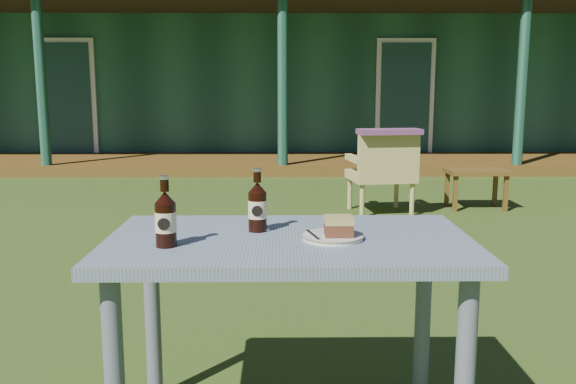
{
  "coord_description": "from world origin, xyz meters",
  "views": [
    {
      "loc": [
        -0.03,
        -3.56,
        1.21
      ],
      "look_at": [
        0.0,
        -1.3,
        0.82
      ],
      "focal_mm": 38.0,
      "sensor_mm": 36.0,
      "label": 1
    }
  ],
  "objects_px": {
    "cake_slice": "(339,226)",
    "armchair_left": "(383,169)",
    "cola_bottle_far": "(166,218)",
    "plate": "(332,236)",
    "cola_bottle_near": "(257,206)",
    "side_table": "(477,175)",
    "cafe_table": "(289,267)"
  },
  "relations": [
    {
      "from": "plate",
      "to": "armchair_left",
      "type": "xyz_separation_m",
      "value": [
        0.81,
        3.85,
        -0.29
      ]
    },
    {
      "from": "cola_bottle_near",
      "to": "cola_bottle_far",
      "type": "distance_m",
      "value": 0.34
    },
    {
      "from": "cafe_table",
      "to": "armchair_left",
      "type": "relative_size",
      "value": 1.53
    },
    {
      "from": "cake_slice",
      "to": "cafe_table",
      "type": "bearing_deg",
      "value": 167.88
    },
    {
      "from": "cafe_table",
      "to": "cola_bottle_far",
      "type": "xyz_separation_m",
      "value": [
        -0.38,
        -0.12,
        0.19
      ]
    },
    {
      "from": "cake_slice",
      "to": "cola_bottle_near",
      "type": "height_order",
      "value": "cola_bottle_near"
    },
    {
      "from": "plate",
      "to": "cake_slice",
      "type": "height_order",
      "value": "cake_slice"
    },
    {
      "from": "plate",
      "to": "cake_slice",
      "type": "xyz_separation_m",
      "value": [
        0.02,
        -0.01,
        0.04
      ]
    },
    {
      "from": "plate",
      "to": "cola_bottle_far",
      "type": "bearing_deg",
      "value": -170.37
    },
    {
      "from": "side_table",
      "to": "armchair_left",
      "type": "bearing_deg",
      "value": -165.24
    },
    {
      "from": "cake_slice",
      "to": "cola_bottle_far",
      "type": "bearing_deg",
      "value": -171.51
    },
    {
      "from": "plate",
      "to": "cola_bottle_near",
      "type": "relative_size",
      "value": 0.94
    },
    {
      "from": "cafe_table",
      "to": "side_table",
      "type": "xyz_separation_m",
      "value": [
        1.94,
        4.09,
        -0.28
      ]
    },
    {
      "from": "cake_slice",
      "to": "armchair_left",
      "type": "bearing_deg",
      "value": 78.36
    },
    {
      "from": "plate",
      "to": "cola_bottle_near",
      "type": "height_order",
      "value": "cola_bottle_near"
    },
    {
      "from": "plate",
      "to": "side_table",
      "type": "distance_m",
      "value": 4.51
    },
    {
      "from": "side_table",
      "to": "plate",
      "type": "bearing_deg",
      "value": -113.66
    },
    {
      "from": "cafe_table",
      "to": "cola_bottle_near",
      "type": "xyz_separation_m",
      "value": [
        -0.11,
        0.09,
        0.19
      ]
    },
    {
      "from": "plate",
      "to": "side_table",
      "type": "height_order",
      "value": "plate"
    },
    {
      "from": "cake_slice",
      "to": "cola_bottle_far",
      "type": "height_order",
      "value": "cola_bottle_far"
    },
    {
      "from": "cola_bottle_far",
      "to": "plate",
      "type": "bearing_deg",
      "value": 9.63
    },
    {
      "from": "plate",
      "to": "armchair_left",
      "type": "height_order",
      "value": "armchair_left"
    },
    {
      "from": "cola_bottle_near",
      "to": "side_table",
      "type": "distance_m",
      "value": 4.52
    },
    {
      "from": "cola_bottle_near",
      "to": "cola_bottle_far",
      "type": "xyz_separation_m",
      "value": [
        -0.28,
        -0.2,
        0.0
      ]
    },
    {
      "from": "cake_slice",
      "to": "cola_bottle_far",
      "type": "relative_size",
      "value": 0.42
    },
    {
      "from": "cake_slice",
      "to": "armchair_left",
      "type": "distance_m",
      "value": 3.95
    },
    {
      "from": "cola_bottle_near",
      "to": "cola_bottle_far",
      "type": "relative_size",
      "value": 0.98
    },
    {
      "from": "cake_slice",
      "to": "cola_bottle_near",
      "type": "xyz_separation_m",
      "value": [
        -0.27,
        0.12,
        0.04
      ]
    },
    {
      "from": "armchair_left",
      "to": "side_table",
      "type": "xyz_separation_m",
      "value": [
        0.99,
        0.26,
        -0.1
      ]
    },
    {
      "from": "cola_bottle_near",
      "to": "side_table",
      "type": "xyz_separation_m",
      "value": [
        2.05,
        4.0,
        -0.47
      ]
    },
    {
      "from": "plate",
      "to": "armchair_left",
      "type": "relative_size",
      "value": 0.26
    },
    {
      "from": "cake_slice",
      "to": "cola_bottle_near",
      "type": "distance_m",
      "value": 0.3
    }
  ]
}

